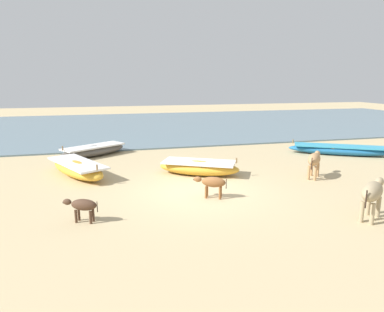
{
  "coord_description": "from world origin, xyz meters",
  "views": [
    {
      "loc": [
        -2.92,
        -10.49,
        3.61
      ],
      "look_at": [
        0.53,
        2.74,
        0.6
      ],
      "focal_mm": 32.17,
      "sensor_mm": 36.0,
      "label": 1
    }
  ],
  "objects_px": {
    "cow_second_adult_tan": "(314,160)",
    "calf_near_brown": "(212,183)",
    "calf_far_dark": "(83,206)",
    "fishing_boat_1": "(199,167)",
    "fishing_boat_0": "(78,168)",
    "fishing_boat_3": "(94,150)",
    "fishing_boat_2": "(340,150)",
    "cow_adult_dun": "(373,192)"
  },
  "relations": [
    {
      "from": "cow_second_adult_tan",
      "to": "calf_near_brown",
      "type": "bearing_deg",
      "value": 147.94
    },
    {
      "from": "calf_far_dark",
      "to": "cow_second_adult_tan",
      "type": "height_order",
      "value": "cow_second_adult_tan"
    },
    {
      "from": "fishing_boat_1",
      "to": "calf_far_dark",
      "type": "bearing_deg",
      "value": -110.14
    },
    {
      "from": "calf_near_brown",
      "to": "fishing_boat_0",
      "type": "bearing_deg",
      "value": -12.99
    },
    {
      "from": "fishing_boat_3",
      "to": "cow_second_adult_tan",
      "type": "height_order",
      "value": "cow_second_adult_tan"
    },
    {
      "from": "fishing_boat_3",
      "to": "cow_second_adult_tan",
      "type": "xyz_separation_m",
      "value": [
        8.14,
        -6.09,
        0.41
      ]
    },
    {
      "from": "fishing_boat_2",
      "to": "calf_near_brown",
      "type": "relative_size",
      "value": 4.75
    },
    {
      "from": "calf_near_brown",
      "to": "calf_far_dark",
      "type": "xyz_separation_m",
      "value": [
        -3.83,
        -0.96,
        -0.04
      ]
    },
    {
      "from": "fishing_boat_1",
      "to": "calf_far_dark",
      "type": "relative_size",
      "value": 3.58
    },
    {
      "from": "fishing_boat_0",
      "to": "calf_far_dark",
      "type": "height_order",
      "value": "fishing_boat_0"
    },
    {
      "from": "fishing_boat_0",
      "to": "fishing_boat_3",
      "type": "bearing_deg",
      "value": 144.63
    },
    {
      "from": "fishing_boat_0",
      "to": "calf_near_brown",
      "type": "distance_m",
      "value": 5.67
    },
    {
      "from": "fishing_boat_1",
      "to": "cow_adult_dun",
      "type": "relative_size",
      "value": 2.33
    },
    {
      "from": "fishing_boat_2",
      "to": "cow_second_adult_tan",
      "type": "bearing_deg",
      "value": 72.12
    },
    {
      "from": "fishing_boat_1",
      "to": "calf_near_brown",
      "type": "distance_m",
      "value": 2.75
    },
    {
      "from": "fishing_boat_0",
      "to": "calf_near_brown",
      "type": "height_order",
      "value": "fishing_boat_0"
    },
    {
      "from": "fishing_boat_2",
      "to": "fishing_boat_3",
      "type": "distance_m",
      "value": 12.13
    },
    {
      "from": "fishing_boat_1",
      "to": "fishing_boat_2",
      "type": "distance_m",
      "value": 7.95
    },
    {
      "from": "fishing_boat_3",
      "to": "fishing_boat_2",
      "type": "bearing_deg",
      "value": 133.36
    },
    {
      "from": "calf_near_brown",
      "to": "cow_second_adult_tan",
      "type": "distance_m",
      "value": 4.59
    },
    {
      "from": "fishing_boat_0",
      "to": "fishing_boat_3",
      "type": "xyz_separation_m",
      "value": [
        0.53,
        3.56,
        -0.02
      ]
    },
    {
      "from": "calf_far_dark",
      "to": "fishing_boat_2",
      "type": "bearing_deg",
      "value": -130.74
    },
    {
      "from": "fishing_boat_3",
      "to": "cow_adult_dun",
      "type": "relative_size",
      "value": 2.41
    },
    {
      "from": "cow_second_adult_tan",
      "to": "fishing_boat_2",
      "type": "bearing_deg",
      "value": -5.62
    },
    {
      "from": "fishing_boat_2",
      "to": "cow_adult_dun",
      "type": "xyz_separation_m",
      "value": [
        -4.53,
        -7.17,
        0.48
      ]
    },
    {
      "from": "fishing_boat_3",
      "to": "fishing_boat_1",
      "type": "bearing_deg",
      "value": 98.19
    },
    {
      "from": "cow_second_adult_tan",
      "to": "fishing_boat_1",
      "type": "bearing_deg",
      "value": 112.34
    },
    {
      "from": "fishing_boat_2",
      "to": "fishing_boat_1",
      "type": "bearing_deg",
      "value": 43.18
    },
    {
      "from": "fishing_boat_2",
      "to": "calf_far_dark",
      "type": "relative_size",
      "value": 5.09
    },
    {
      "from": "cow_adult_dun",
      "to": "cow_second_adult_tan",
      "type": "relative_size",
      "value": 1.14
    },
    {
      "from": "fishing_boat_0",
      "to": "fishing_boat_2",
      "type": "distance_m",
      "value": 12.35
    },
    {
      "from": "fishing_boat_3",
      "to": "calf_near_brown",
      "type": "height_order",
      "value": "fishing_boat_3"
    },
    {
      "from": "cow_adult_dun",
      "to": "calf_near_brown",
      "type": "relative_size",
      "value": 1.44
    },
    {
      "from": "fishing_boat_0",
      "to": "calf_far_dark",
      "type": "relative_size",
      "value": 4.07
    },
    {
      "from": "fishing_boat_1",
      "to": "fishing_boat_2",
      "type": "bearing_deg",
      "value": 41.29
    },
    {
      "from": "cow_adult_dun",
      "to": "fishing_boat_1",
      "type": "bearing_deg",
      "value": 85.22
    },
    {
      "from": "cow_adult_dun",
      "to": "cow_second_adult_tan",
      "type": "distance_m",
      "value": 3.98
    },
    {
      "from": "fishing_boat_0",
      "to": "calf_far_dark",
      "type": "bearing_deg",
      "value": -21.81
    },
    {
      "from": "calf_near_brown",
      "to": "fishing_boat_3",
      "type": "bearing_deg",
      "value": -34.6
    },
    {
      "from": "calf_near_brown",
      "to": "cow_second_adult_tan",
      "type": "xyz_separation_m",
      "value": [
        4.42,
        1.22,
        0.2
      ]
    },
    {
      "from": "fishing_boat_0",
      "to": "calf_near_brown",
      "type": "bearing_deg",
      "value": 21.67
    },
    {
      "from": "fishing_boat_0",
      "to": "calf_near_brown",
      "type": "relative_size",
      "value": 3.8
    }
  ]
}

